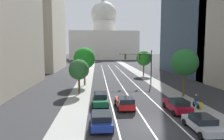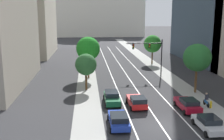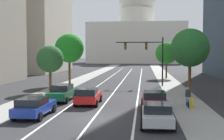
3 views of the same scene
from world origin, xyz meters
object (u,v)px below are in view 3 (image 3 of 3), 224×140
Objects in this scene: capitol_building at (137,34)px; car_green at (62,92)px; car_red at (88,96)px; traffic_signal_mast at (148,52)px; fire_hydrant at (192,103)px; street_tree_mid_left at (69,48)px; car_crimson at (154,100)px; car_blue at (34,106)px; street_tree_far_right at (190,48)px; car_silver at (157,114)px; street_tree_near_right at (166,53)px; street_tree_near_left at (50,59)px; cyclist at (188,97)px.

car_green is at bearing -92.13° from capitol_building.
traffic_signal_mast is (5.55, 16.48, 3.95)m from car_red.
capitol_building is 121.08m from fire_hydrant.
car_crimson is at bearing -57.26° from street_tree_mid_left.
capitol_building is 103.28m from street_tree_mid_left.
car_blue is (-4.36, -124.61, -13.06)m from capitol_building.
traffic_signal_mast is 0.95× the size of street_tree_far_right.
car_green is at bearing 43.50° from car_silver.
street_tree_far_right is 23.82m from street_tree_near_right.
street_tree_mid_left reaches higher than car_crimson.
capitol_building is 9.98× the size of car_silver.
car_crimson is 21.85m from street_tree_mid_left.
fire_hydrant is (3.13, 6.22, -0.27)m from car_silver.
car_red is 10.98m from street_tree_near_left.
car_green is 0.86× the size of street_tree_near_left.
street_tree_far_right is at bearing 83.42° from fire_hydrant.
car_silver is (8.72, -9.13, -0.08)m from car_green.
car_blue is at bearing -77.05° from street_tree_near_left.
car_blue is 0.63× the size of street_tree_mid_left.
capitol_building is at bearing 86.06° from street_tree_near_left.
capitol_building reaches higher than car_crimson.
street_tree_mid_left reaches higher than fire_hydrant.
capitol_building is 121.44m from car_crimson.
fire_hydrant is 0.12× the size of street_tree_mid_left.
street_tree_far_right is (0.78, 6.78, 4.68)m from fire_hydrant.
capitol_building reaches higher than street_tree_near_left.
car_green is 5.21× the size of fire_hydrant.
street_tree_far_right is at bearing -16.94° from car_silver.
street_tree_near_left is (-6.16, 8.54, 3.10)m from car_red.
car_crimson is 0.85× the size of street_tree_near_left.
car_green is 3.45m from car_red.
capitol_building reaches higher than car_red.
car_red is (-1.45, -119.05, -13.03)m from capitol_building.
cyclist is (-0.25, 0.74, 0.39)m from fire_hydrant.
street_tree_far_right reaches higher than fire_hydrant.
car_red is at bearing 73.76° from car_crimson.
car_silver is 4.89× the size of fire_hydrant.
fire_hydrant is at bearing -96.58° from street_tree_far_right.
car_silver is (8.72, -1.72, -0.02)m from car_blue.
street_tree_mid_left is (-14.44, 16.70, 4.44)m from cyclist.
car_silver is (4.36, -126.33, -13.08)m from capitol_building.
car_silver is 0.62× the size of street_tree_far_right.
street_tree_near_right is (3.23, 31.14, 3.83)m from car_crimson.
street_tree_near_left is at bearing -92.93° from street_tree_mid_left.
car_silver is at bearing -106.76° from street_tree_far_right.
traffic_signal_mast is at bearing 111.17° from street_tree_far_right.
fire_hydrant is 0.16× the size of street_tree_near_left.
car_green is at bearing -113.36° from street_tree_near_right.
street_tree_near_left is (-14.85, 8.87, 3.04)m from cyclist.
street_tree_far_right is at bearing -85.82° from capitol_building.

